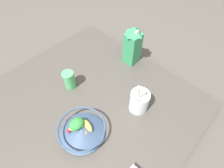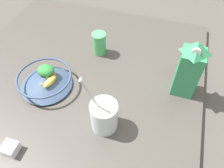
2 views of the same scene
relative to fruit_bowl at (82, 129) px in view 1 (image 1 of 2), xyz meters
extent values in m
plane|color=#4C4742|center=(0.11, 0.12, -0.08)|extent=(6.00, 6.00, 0.00)
cube|color=#47423D|center=(0.11, 0.12, -0.06)|extent=(1.17, 1.17, 0.03)
cylinder|color=#384C6B|center=(0.00, 0.00, -0.04)|extent=(0.13, 0.13, 0.01)
cone|color=#384C6B|center=(0.00, 0.00, -0.01)|extent=(0.24, 0.24, 0.05)
torus|color=#384C6B|center=(0.00, 0.00, 0.02)|extent=(0.25, 0.25, 0.01)
ellipsoid|color=#EFD64C|center=(-0.01, 0.02, 0.01)|extent=(0.08, 0.07, 0.03)
ellipsoid|color=#EFD64C|center=(0.03, -0.01, 0.01)|extent=(0.04, 0.08, 0.03)
cylinder|color=orange|center=(0.00, 0.02, 0.00)|extent=(0.04, 0.04, 0.01)
cylinder|color=orange|center=(0.01, -0.02, 0.00)|extent=(0.04, 0.05, 0.01)
cylinder|color=orange|center=(0.03, 0.02, 0.01)|extent=(0.02, 0.05, 0.02)
sphere|color=red|center=(0.00, 0.00, 0.01)|extent=(0.02, 0.02, 0.02)
sphere|color=red|center=(-0.05, 0.04, 0.01)|extent=(0.02, 0.02, 0.02)
sphere|color=red|center=(0.01, 0.00, 0.00)|extent=(0.01, 0.01, 0.01)
ellipsoid|color=#2D7F38|center=(0.00, 0.03, 0.03)|extent=(0.08, 0.07, 0.04)
cube|color=#338C59|center=(0.60, 0.16, 0.07)|extent=(0.09, 0.09, 0.23)
pyramid|color=#338C59|center=(0.60, 0.16, 0.21)|extent=(0.09, 0.09, 0.05)
cylinder|color=white|center=(0.60, 0.14, 0.21)|extent=(0.03, 0.01, 0.03)
cylinder|color=silver|center=(0.32, -0.12, 0.02)|extent=(0.11, 0.11, 0.13)
cylinder|color=white|center=(0.32, -0.12, 0.08)|extent=(0.10, 0.10, 0.02)
cylinder|color=silver|center=(0.29, -0.12, 0.13)|extent=(0.07, 0.03, 0.20)
ellipsoid|color=silver|center=(0.26, -0.13, 0.23)|extent=(0.02, 0.02, 0.01)
cylinder|color=#4CB266|center=(0.15, 0.29, 0.02)|extent=(0.07, 0.07, 0.12)
torus|color=#4CB266|center=(0.15, 0.29, 0.07)|extent=(0.07, 0.07, 0.01)
camera|label=1|loc=(-0.16, -0.37, 0.84)|focal=28.00mm
camera|label=2|loc=(0.48, -0.53, 0.74)|focal=35.00mm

